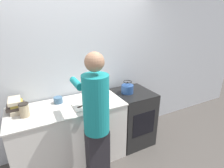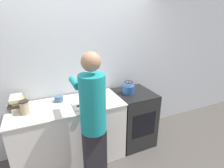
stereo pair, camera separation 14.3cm
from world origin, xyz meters
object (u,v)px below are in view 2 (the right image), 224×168
(person, at_px, (93,119))
(knife, at_px, (83,104))
(cutting_board, at_px, (86,105))
(canister_jar, at_px, (25,107))
(oven, at_px, (133,117))
(bowl_prep, at_px, (59,99))
(kettle, at_px, (128,88))

(person, bearing_deg, knife, 89.27)
(person, distance_m, knife, 0.45)
(cutting_board, bearing_deg, person, -94.54)
(canister_jar, bearing_deg, person, -36.14)
(oven, height_order, knife, knife)
(bowl_prep, bearing_deg, knife, -43.62)
(person, relative_size, knife, 7.92)
(cutting_board, relative_size, canister_jar, 1.99)
(kettle, bearing_deg, bowl_prep, 171.60)
(bowl_prep, relative_size, canister_jar, 0.70)
(knife, distance_m, bowl_prep, 0.40)
(knife, relative_size, canister_jar, 1.26)
(knife, bearing_deg, oven, -10.33)
(kettle, bearing_deg, knife, -171.17)
(cutting_board, bearing_deg, canister_jar, 173.12)
(knife, height_order, canister_jar, canister_jar)
(cutting_board, bearing_deg, knife, 167.98)
(bowl_prep, bearing_deg, cutting_board, -41.53)
(person, xyz_separation_m, bowl_prep, (-0.29, 0.72, 0.01))
(cutting_board, xyz_separation_m, canister_jar, (-0.76, 0.09, 0.08))
(oven, bearing_deg, knife, -173.40)
(knife, xyz_separation_m, bowl_prep, (-0.29, 0.28, 0.02))
(knife, bearing_deg, cutting_board, -28.95)
(kettle, bearing_deg, oven, -8.99)
(kettle, relative_size, canister_jar, 1.13)
(kettle, relative_size, bowl_prep, 1.60)
(person, xyz_separation_m, knife, (0.01, 0.45, -0.02))
(person, xyz_separation_m, canister_jar, (-0.73, 0.53, 0.05))
(oven, relative_size, kettle, 4.71)
(canister_jar, bearing_deg, knife, -6.67)
(oven, height_order, canister_jar, canister_jar)
(person, height_order, cutting_board, person)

